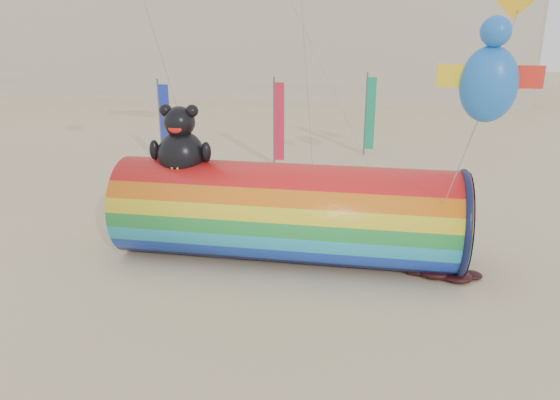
# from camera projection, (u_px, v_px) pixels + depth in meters

# --- Properties ---
(ground) EXTENTS (160.00, 160.00, 0.00)m
(ground) POSITION_uv_depth(u_px,v_px,m) (257.00, 281.00, 18.28)
(ground) COLOR #CCB58C
(ground) RESTS_ON ground
(windsock_assembly) EXTENTS (12.19, 3.71, 5.62)m
(windsock_assembly) POSITION_uv_depth(u_px,v_px,m) (287.00, 210.00, 19.42)
(windsock_assembly) COLOR red
(windsock_assembly) RESTS_ON ground
(kite_handler) EXTENTS (0.68, 0.58, 1.59)m
(kite_handler) POSITION_uv_depth(u_px,v_px,m) (430.00, 234.00, 20.13)
(kite_handler) COLOR #575B5F
(kite_handler) RESTS_ON ground
(fabric_bundle) EXTENTS (2.62, 1.35, 0.41)m
(fabric_bundle) POSITION_uv_depth(u_px,v_px,m) (441.00, 272.00, 18.50)
(fabric_bundle) COLOR #34090B
(fabric_bundle) RESTS_ON ground
(festival_banners) EXTENTS (11.89, 5.92, 5.20)m
(festival_banners) POSITION_uv_depth(u_px,v_px,m) (274.00, 120.00, 32.06)
(festival_banners) COLOR #59595E
(festival_banners) RESTS_ON ground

